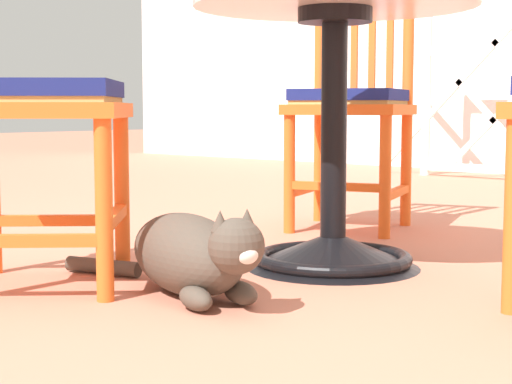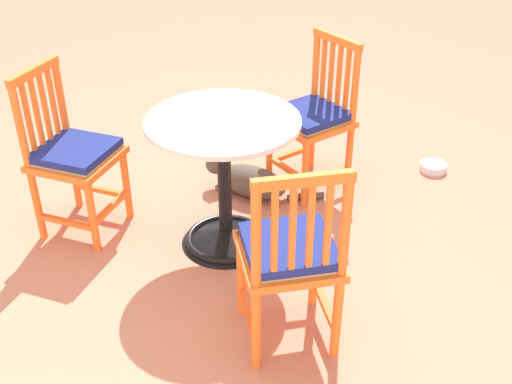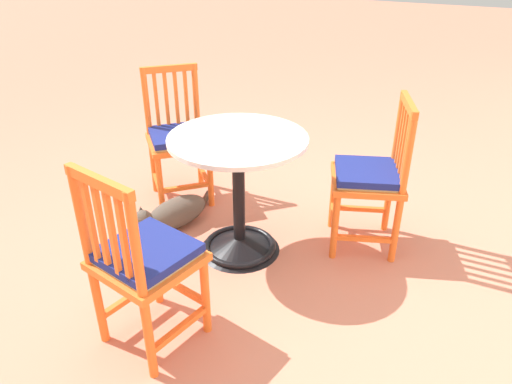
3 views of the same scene
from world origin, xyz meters
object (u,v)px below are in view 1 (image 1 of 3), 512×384
object	(u,v)px
cafe_table	(334,164)
orange_chair_facing_out	(352,106)
tabby_cat	(193,256)
orange_chair_near_fence	(32,104)

from	to	relation	value
cafe_table	orange_chair_facing_out	xyz separation A→B (m)	(-0.39, 0.65, 0.16)
cafe_table	orange_chair_facing_out	size ratio (longest dim) A/B	0.83
cafe_table	tabby_cat	bearing A→B (deg)	-93.82
tabby_cat	orange_chair_facing_out	bearing A→B (deg)	107.21
orange_chair_near_fence	tabby_cat	size ratio (longest dim) A/B	1.23
orange_chair_near_fence	orange_chair_facing_out	world-z (taller)	same
orange_chair_facing_out	tabby_cat	bearing A→B (deg)	-72.79
cafe_table	orange_chair_near_fence	world-z (taller)	orange_chair_near_fence
tabby_cat	orange_chair_near_fence	bearing A→B (deg)	-155.32
cafe_table	orange_chair_near_fence	xyz separation A→B (m)	(-0.41, -0.68, 0.16)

